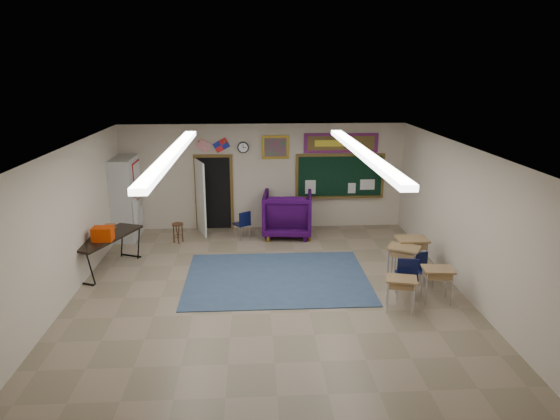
{
  "coord_description": "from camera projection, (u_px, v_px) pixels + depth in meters",
  "views": [
    {
      "loc": [
        -0.3,
        -9.39,
        4.51
      ],
      "look_at": [
        0.31,
        1.5,
        1.37
      ],
      "focal_mm": 32.0,
      "sensor_mm": 36.0,
      "label": 1
    }
  ],
  "objects": [
    {
      "name": "bulletin_board",
      "position": [
        341.0,
        143.0,
        14.0
      ],
      "size": [
        2.1,
        0.05,
        0.55
      ],
      "color": "red",
      "rests_on": "back_wall"
    },
    {
      "name": "storage_cabinet",
      "position": [
        127.0,
        198.0,
        13.46
      ],
      "size": [
        0.59,
        1.25,
        2.2
      ],
      "color": "#ADADA8",
      "rests_on": "floor"
    },
    {
      "name": "floor",
      "position": [
        269.0,
        294.0,
        10.27
      ],
      "size": [
        9.0,
        9.0,
        0.0
      ],
      "primitive_type": "plane",
      "color": "#826F5A",
      "rests_on": "ground"
    },
    {
      "name": "front_wall",
      "position": [
        282.0,
        349.0,
        5.54
      ],
      "size": [
        8.0,
        0.04,
        3.0
      ],
      "primitive_type": "cube",
      "color": "#BEB09A",
      "rests_on": "floor"
    },
    {
      "name": "chalkboard",
      "position": [
        340.0,
        177.0,
        14.26
      ],
      "size": [
        2.55,
        0.14,
        1.3
      ],
      "color": "brown",
      "rests_on": "back_wall"
    },
    {
      "name": "wooden_stool",
      "position": [
        178.0,
        233.0,
        13.24
      ],
      "size": [
        0.3,
        0.3,
        0.52
      ],
      "color": "#513018",
      "rests_on": "floor"
    },
    {
      "name": "folding_table",
      "position": [
        107.0,
        252.0,
        11.4
      ],
      "size": [
        1.34,
        2.06,
        1.12
      ],
      "rotation": [
        0.0,
        0.0,
        -0.39
      ],
      "color": "black",
      "rests_on": "floor"
    },
    {
      "name": "wingback_armchair",
      "position": [
        287.0,
        214.0,
        13.74
      ],
      "size": [
        1.44,
        1.48,
        1.22
      ],
      "primitive_type": "imported",
      "rotation": [
        0.0,
        0.0,
        3.04
      ],
      "color": "#240533",
      "rests_on": "floor"
    },
    {
      "name": "right_wall",
      "position": [
        466.0,
        222.0,
        10.07
      ],
      "size": [
        0.04,
        9.0,
        3.0
      ],
      "primitive_type": "cube",
      "color": "#BEB09A",
      "rests_on": "floor"
    },
    {
      "name": "student_chair_desk_b",
      "position": [
        424.0,
        271.0,
        10.51
      ],
      "size": [
        0.45,
        0.45,
        0.73
      ],
      "primitive_type": null,
      "rotation": [
        0.0,
        0.0,
        0.29
      ],
      "color": "black",
      "rests_on": "floor"
    },
    {
      "name": "student_desk_back_right",
      "position": [
        437.0,
        283.0,
        9.86
      ],
      "size": [
        0.63,
        0.5,
        0.71
      ],
      "rotation": [
        0.0,
        0.0,
        -0.1
      ],
      "color": "olive",
      "rests_on": "floor"
    },
    {
      "name": "student_chair_desk_a",
      "position": [
        406.0,
        277.0,
        10.0
      ],
      "size": [
        0.54,
        0.54,
        0.92
      ],
      "primitive_type": null,
      "rotation": [
        0.0,
        0.0,
        2.93
      ],
      "color": "black",
      "rests_on": "floor"
    },
    {
      "name": "fluorescent_strips",
      "position": [
        268.0,
        153.0,
        9.46
      ],
      "size": [
        3.86,
        6.0,
        0.1
      ],
      "primitive_type": null,
      "color": "white",
      "rests_on": "ceiling"
    },
    {
      "name": "left_wall",
      "position": [
        62.0,
        229.0,
        9.64
      ],
      "size": [
        0.04,
        9.0,
        3.0
      ],
      "primitive_type": "cube",
      "color": "#BEB09A",
      "rests_on": "floor"
    },
    {
      "name": "wall_clock",
      "position": [
        243.0,
        147.0,
        13.87
      ],
      "size": [
        0.32,
        0.05,
        0.32
      ],
      "color": "black",
      "rests_on": "back_wall"
    },
    {
      "name": "framed_art_print",
      "position": [
        275.0,
        147.0,
        13.92
      ],
      "size": [
        0.75,
        0.05,
        0.65
      ],
      "color": "olive",
      "rests_on": "back_wall"
    },
    {
      "name": "student_desk_back_left",
      "position": [
        401.0,
        293.0,
        9.47
      ],
      "size": [
        0.66,
        0.56,
        0.68
      ],
      "rotation": [
        0.0,
        0.0,
        -0.25
      ],
      "color": "olive",
      "rests_on": "floor"
    },
    {
      "name": "student_desk_front_left",
      "position": [
        403.0,
        262.0,
        10.83
      ],
      "size": [
        0.8,
        0.74,
        0.78
      ],
      "rotation": [
        0.0,
        0.0,
        -0.49
      ],
      "color": "olive",
      "rests_on": "floor"
    },
    {
      "name": "wall_flags",
      "position": [
        212.0,
        143.0,
        13.77
      ],
      "size": [
        1.16,
        0.06,
        0.7
      ],
      "primitive_type": null,
      "color": "red",
      "rests_on": "back_wall"
    },
    {
      "name": "student_chair_reading",
      "position": [
        242.0,
        225.0,
        13.51
      ],
      "size": [
        0.55,
        0.55,
        0.79
      ],
      "primitive_type": null,
      "rotation": [
        0.0,
        0.0,
        3.75
      ],
      "color": "black",
      "rests_on": "floor"
    },
    {
      "name": "area_rug",
      "position": [
        277.0,
        278.0,
        11.05
      ],
      "size": [
        4.0,
        3.0,
        0.02
      ],
      "primitive_type": "cube",
      "color": "#324860",
      "rests_on": "floor"
    },
    {
      "name": "doorway",
      "position": [
        210.0,
        194.0,
        14.07
      ],
      "size": [
        1.1,
        0.89,
        2.16
      ],
      "color": "black",
      "rests_on": "back_wall"
    },
    {
      "name": "student_desk_front_right",
      "position": [
        411.0,
        253.0,
        11.26
      ],
      "size": [
        0.69,
        0.52,
        0.82
      ],
      "rotation": [
        0.0,
        0.0,
        0.01
      ],
      "color": "olive",
      "rests_on": "floor"
    },
    {
      "name": "back_wall",
      "position": [
        263.0,
        177.0,
        14.17
      ],
      "size": [
        8.0,
        0.04,
        3.0
      ],
      "primitive_type": "cube",
      "color": "#BEB09A",
      "rests_on": "floor"
    },
    {
      "name": "ceiling",
      "position": [
        268.0,
        150.0,
        9.44
      ],
      "size": [
        8.0,
        9.0,
        0.04
      ],
      "primitive_type": "cube",
      "color": "beige",
      "rests_on": "back_wall"
    }
  ]
}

